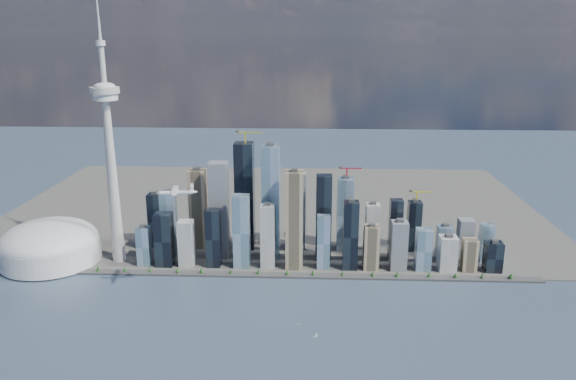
{
  "coord_description": "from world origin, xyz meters",
  "views": [
    {
      "loc": [
        101.23,
        -763.8,
        463.09
      ],
      "look_at": [
        55.88,
        260.0,
        173.85
      ],
      "focal_mm": 35.0,
      "sensor_mm": 36.0,
      "label": 1
    }
  ],
  "objects_px": {
    "sailboat_east": "(299,323)",
    "needle_tower": "(110,151)",
    "airplane": "(177,192)",
    "dome_stadium": "(50,244)",
    "sailboat_west": "(316,335)"
  },
  "relations": [
    {
      "from": "dome_stadium",
      "to": "sailboat_west",
      "type": "height_order",
      "value": "dome_stadium"
    },
    {
      "from": "dome_stadium",
      "to": "sailboat_west",
      "type": "relative_size",
      "value": 21.07
    },
    {
      "from": "dome_stadium",
      "to": "sailboat_west",
      "type": "distance_m",
      "value": 616.26
    },
    {
      "from": "needle_tower",
      "to": "dome_stadium",
      "type": "distance_m",
      "value": 241.4
    },
    {
      "from": "sailboat_east",
      "to": "needle_tower",
      "type": "bearing_deg",
      "value": 168.08
    },
    {
      "from": "dome_stadium",
      "to": "airplane",
      "type": "relative_size",
      "value": 2.98
    },
    {
      "from": "needle_tower",
      "to": "sailboat_west",
      "type": "bearing_deg",
      "value": -34.72
    },
    {
      "from": "needle_tower",
      "to": "airplane",
      "type": "bearing_deg",
      "value": -46.09
    },
    {
      "from": "needle_tower",
      "to": "airplane",
      "type": "relative_size",
      "value": 8.21
    },
    {
      "from": "dome_stadium",
      "to": "sailboat_east",
      "type": "bearing_deg",
      "value": -24.35
    },
    {
      "from": "dome_stadium",
      "to": "sailboat_west",
      "type": "xyz_separation_m",
      "value": [
        550.56,
        -274.47,
        -36.39
      ]
    },
    {
      "from": "sailboat_west",
      "to": "sailboat_east",
      "type": "distance_m",
      "value": 46.31
    },
    {
      "from": "dome_stadium",
      "to": "airplane",
      "type": "distance_m",
      "value": 396.19
    },
    {
      "from": "needle_tower",
      "to": "dome_stadium",
      "type": "height_order",
      "value": "needle_tower"
    },
    {
      "from": "airplane",
      "to": "sailboat_west",
      "type": "distance_m",
      "value": 326.33
    }
  ]
}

